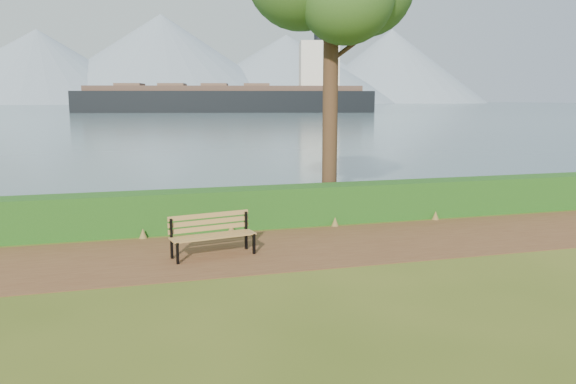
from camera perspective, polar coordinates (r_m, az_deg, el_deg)
name	(u,v)px	position (r m, az deg, el deg)	size (l,w,h in m)	color
ground	(298,251)	(12.16, 1.06, -6.04)	(140.00, 140.00, 0.00)	#405117
path	(294,248)	(12.44, 0.66, -5.66)	(40.00, 3.40, 0.01)	brown
hedge	(270,206)	(14.50, -1.88, -1.48)	(32.00, 0.85, 1.00)	#163F12
water	(138,106)	(271.27, -15.03, 8.45)	(700.00, 510.00, 0.00)	#405868
mountains	(120,63)	(418.04, -16.75, 12.41)	(585.00, 190.00, 70.00)	gray
bench	(212,232)	(11.82, -7.76, -4.03)	(1.83, 0.84, 0.88)	black
cargo_ship	(236,99)	(137.67, -5.35, 9.39)	(71.33, 26.66, 21.44)	black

